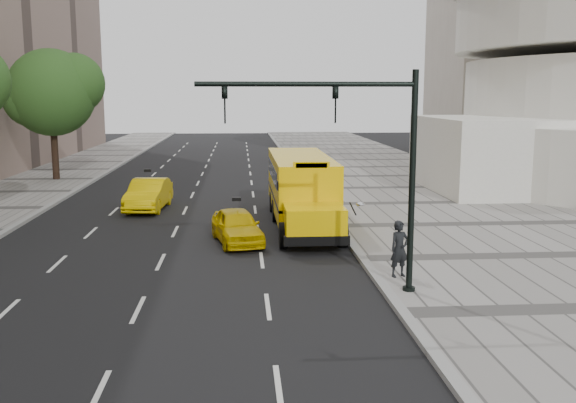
{
  "coord_description": "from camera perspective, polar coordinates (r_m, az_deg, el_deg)",
  "views": [
    {
      "loc": [
        1.81,
        -26.81,
        5.72
      ],
      "look_at": [
        3.5,
        -4.0,
        1.9
      ],
      "focal_mm": 40.0,
      "sensor_mm": 36.0,
      "label": 1
    }
  ],
  "objects": [
    {
      "name": "curb_far",
      "position": [
        29.1,
        -23.87,
        -2.53
      ],
      "size": [
        0.3,
        140.0,
        0.15
      ],
      "primitive_type": "cube",
      "color": "gray",
      "rests_on": "ground"
    },
    {
      "name": "sidewalk_museum",
      "position": [
        29.23,
        16.27,
        -2.04
      ],
      "size": [
        12.0,
        140.0,
        0.15
      ],
      "primitive_type": "cube",
      "color": "gray",
      "rests_on": "ground"
    },
    {
      "name": "ground",
      "position": [
        27.47,
        -7.93,
        -2.63
      ],
      "size": [
        140.0,
        140.0,
        0.0
      ],
      "primitive_type": "plane",
      "color": "black",
      "rests_on": "ground"
    },
    {
      "name": "curb_museum",
      "position": [
        27.71,
        4.55,
        -2.3
      ],
      "size": [
        0.3,
        140.0,
        0.15
      ],
      "primitive_type": "cube",
      "color": "gray",
      "rests_on": "ground"
    },
    {
      "name": "traffic_signal",
      "position": [
        17.89,
        6.69,
        4.2
      ],
      "size": [
        6.18,
        0.36,
        6.4
      ],
      "color": "black",
      "rests_on": "ground"
    },
    {
      "name": "tree_c",
      "position": [
        45.21,
        -20.16,
        9.14
      ],
      "size": [
        6.39,
        5.68,
        8.69
      ],
      "color": "black",
      "rests_on": "ground"
    },
    {
      "name": "taxi_far",
      "position": [
        32.9,
        -12.29,
        0.61
      ],
      "size": [
        1.98,
        4.78,
        1.54
      ],
      "primitive_type": "imported",
      "rotation": [
        0.0,
        0.0,
        -0.08
      ],
      "color": "#DBB601",
      "rests_on": "ground"
    },
    {
      "name": "school_bus",
      "position": [
        28.77,
        1.17,
        1.58
      ],
      "size": [
        2.96,
        11.56,
        3.19
      ],
      "color": "#F6C200",
      "rests_on": "ground"
    },
    {
      "name": "taxi_near",
      "position": [
        25.02,
        -4.56,
        -2.19
      ],
      "size": [
        2.36,
        4.18,
        1.34
      ],
      "primitive_type": "imported",
      "rotation": [
        0.0,
        0.0,
        0.2
      ],
      "color": "#DBB601",
      "rests_on": "ground"
    },
    {
      "name": "pedestrian",
      "position": [
        20.09,
        9.87,
        -4.17
      ],
      "size": [
        0.75,
        0.62,
        1.76
      ],
      "primitive_type": "imported",
      "rotation": [
        0.0,
        0.0,
        0.36
      ],
      "color": "black",
      "rests_on": "sidewalk_museum"
    }
  ]
}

